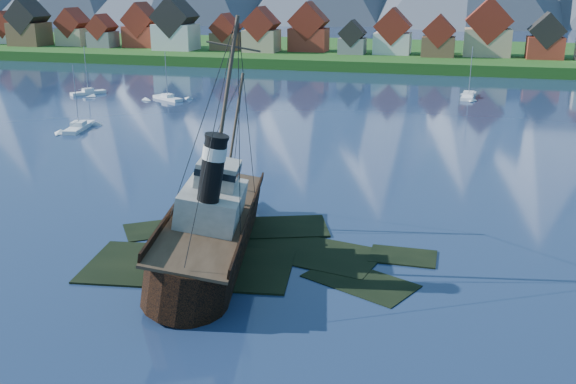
% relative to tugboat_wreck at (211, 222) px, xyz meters
% --- Properties ---
extents(ground, '(1400.00, 1400.00, 0.00)m').
position_rel_tugboat_wreck_xyz_m(ground, '(2.31, -1.89, -2.89)').
color(ground, '#1A2A4A').
rests_on(ground, ground).
extents(shoal, '(31.71, 21.24, 1.14)m').
position_rel_tugboat_wreck_xyz_m(shoal, '(4.08, 0.26, -3.24)').
color(shoal, black).
rests_on(shoal, ground).
extents(shore_bank, '(600.00, 80.00, 3.20)m').
position_rel_tugboat_wreck_xyz_m(shore_bank, '(2.31, 168.11, -2.89)').
color(shore_bank, '#174012').
rests_on(shore_bank, ground).
extents(seawall, '(600.00, 2.50, 2.00)m').
position_rel_tugboat_wreck_xyz_m(seawall, '(2.31, 130.11, -2.89)').
color(seawall, '#3F3D38').
rests_on(seawall, ground).
extents(town, '(250.96, 16.69, 17.30)m').
position_rel_tugboat_wreck_xyz_m(town, '(-30.81, 150.29, 6.10)').
color(town, maroon).
rests_on(town, ground).
extents(tugboat_wreck, '(6.72, 28.94, 22.93)m').
position_rel_tugboat_wreck_xyz_m(tugboat_wreck, '(0.00, 0.00, 0.00)').
color(tugboat_wreck, black).
rests_on(tugboat_wreck, ground).
extents(sailboat_a, '(4.26, 9.58, 11.35)m').
position_rel_tugboat_wreck_xyz_m(sailboat_a, '(-41.17, 43.26, -2.64)').
color(sailboat_a, silver).
rests_on(sailboat_a, ground).
extents(sailboat_b, '(6.13, 7.39, 11.22)m').
position_rel_tugboat_wreck_xyz_m(sailboat_b, '(-59.45, 76.14, -2.62)').
color(sailboat_b, silver).
rests_on(sailboat_b, ground).
extents(sailboat_c, '(8.14, 5.93, 10.61)m').
position_rel_tugboat_wreck_xyz_m(sailboat_c, '(-39.10, 74.14, -2.65)').
color(sailboat_c, silver).
rests_on(sailboat_c, ground).
extents(sailboat_e, '(3.42, 10.09, 11.48)m').
position_rel_tugboat_wreck_xyz_m(sailboat_e, '(23.33, 93.40, -2.64)').
color(sailboat_e, silver).
rests_on(sailboat_e, ground).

